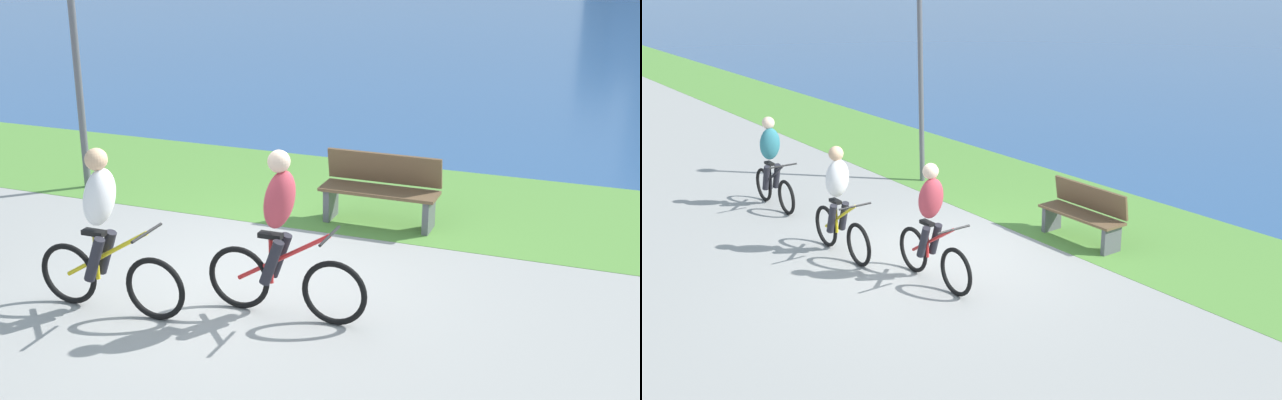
{
  "view_description": "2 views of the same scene",
  "coord_description": "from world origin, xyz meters",
  "views": [
    {
      "loc": [
        3.67,
        -7.65,
        3.89
      ],
      "look_at": [
        0.52,
        0.61,
        0.82
      ],
      "focal_mm": 48.08,
      "sensor_mm": 36.0,
      "label": 1
    },
    {
      "loc": [
        8.44,
        -6.09,
        4.28
      ],
      "look_at": [
        0.59,
        -0.08,
        1.1
      ],
      "focal_mm": 41.94,
      "sensor_mm": 36.0,
      "label": 2
    }
  ],
  "objects": [
    {
      "name": "bench_near_path",
      "position": [
        0.72,
        2.24,
        0.45
      ],
      "size": [
        1.5,
        0.47,
        0.9
      ],
      "color": "brown",
      "rests_on": "ground"
    },
    {
      "name": "cyclist_trailing",
      "position": [
        -1.08,
        -1.12,
        0.84
      ],
      "size": [
        1.67,
        0.52,
        1.7
      ],
      "color": "black",
      "rests_on": "ground"
    },
    {
      "name": "ground_plane",
      "position": [
        0.0,
        0.0,
        0.0
      ],
      "size": [
        300.0,
        300.0,
        0.0
      ],
      "primitive_type": "plane",
      "color": "#9E9E99"
    },
    {
      "name": "cyclist_lead",
      "position": [
        0.58,
        -0.6,
        0.84
      ],
      "size": [
        1.69,
        0.52,
        1.71
      ],
      "color": "black",
      "rests_on": "ground"
    },
    {
      "name": "grass_strip_bayside",
      "position": [
        0.0,
        3.23,
        0.0
      ],
      "size": [
        120.0,
        3.14,
        0.01
      ],
      "primitive_type": "cube",
      "color": "#59933D",
      "rests_on": "ground"
    }
  ]
}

